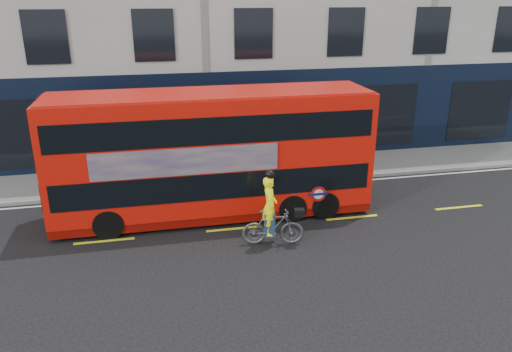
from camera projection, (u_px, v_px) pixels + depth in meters
name	position (u px, v px, depth m)	size (l,w,h in m)	color
ground	(243.00, 251.00, 14.53)	(120.00, 120.00, 0.00)	black
pavement	(214.00, 174.00, 20.47)	(60.00, 3.00, 0.12)	slate
kerb	(219.00, 187.00, 19.09)	(60.00, 0.12, 0.13)	gray
road_edge_line	(220.00, 192.00, 18.84)	(58.00, 0.10, 0.01)	silver
lane_dashes	(234.00, 229.00, 15.90)	(58.00, 0.12, 0.01)	yellow
bus	(214.00, 154.00, 16.23)	(10.38, 2.42, 4.17)	red
cyclist	(272.00, 220.00, 14.68)	(1.90, 0.85, 2.36)	#4F5355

